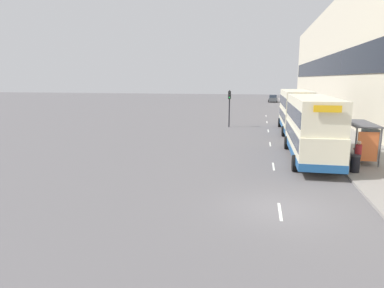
{
  "coord_description": "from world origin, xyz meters",
  "views": [
    {
      "loc": [
        -1.01,
        -14.35,
        5.49
      ],
      "look_at": [
        -6.81,
        15.08,
        -0.25
      ],
      "focal_mm": 32.0,
      "sensor_mm": 36.0,
      "label": 1
    }
  ],
  "objects_px": {
    "car_0": "(273,98)",
    "litter_bin": "(355,163)",
    "double_decker_bus_near": "(311,127)",
    "traffic_light_far_kerb": "(229,102)",
    "bus_shelter": "(364,135)",
    "pedestrian_1": "(358,156)",
    "pedestrian_at_shelter": "(334,141)",
    "pedestrian_2": "(370,138)",
    "double_decker_bus_ahead": "(295,110)"
  },
  "relations": [
    {
      "from": "pedestrian_1",
      "to": "pedestrian_2",
      "type": "distance_m",
      "value": 7.31
    },
    {
      "from": "double_decker_bus_near",
      "to": "double_decker_bus_ahead",
      "type": "relative_size",
      "value": 1.01
    },
    {
      "from": "bus_shelter",
      "to": "pedestrian_1",
      "type": "bearing_deg",
      "value": -109.51
    },
    {
      "from": "car_0",
      "to": "litter_bin",
      "type": "bearing_deg",
      "value": -87.71
    },
    {
      "from": "car_0",
      "to": "pedestrian_2",
      "type": "relative_size",
      "value": 2.31
    },
    {
      "from": "pedestrian_at_shelter",
      "to": "litter_bin",
      "type": "bearing_deg",
      "value": -88.15
    },
    {
      "from": "bus_shelter",
      "to": "double_decker_bus_near",
      "type": "height_order",
      "value": "double_decker_bus_near"
    },
    {
      "from": "pedestrian_1",
      "to": "litter_bin",
      "type": "distance_m",
      "value": 0.51
    },
    {
      "from": "pedestrian_1",
      "to": "pedestrian_at_shelter",
      "type": "bearing_deg",
      "value": 94.02
    },
    {
      "from": "bus_shelter",
      "to": "car_0",
      "type": "distance_m",
      "value": 60.12
    },
    {
      "from": "double_decker_bus_ahead",
      "to": "bus_shelter",
      "type": "bearing_deg",
      "value": -76.47
    },
    {
      "from": "double_decker_bus_near",
      "to": "pedestrian_at_shelter",
      "type": "relative_size",
      "value": 5.81
    },
    {
      "from": "double_decker_bus_ahead",
      "to": "traffic_light_far_kerb",
      "type": "distance_m",
      "value": 7.39
    },
    {
      "from": "double_decker_bus_near",
      "to": "litter_bin",
      "type": "xyz_separation_m",
      "value": [
        2.08,
        -3.35,
        -1.61
      ]
    },
    {
      "from": "double_decker_bus_near",
      "to": "litter_bin",
      "type": "bearing_deg",
      "value": -58.2
    },
    {
      "from": "double_decker_bus_near",
      "to": "traffic_light_far_kerb",
      "type": "bearing_deg",
      "value": 114.31
    },
    {
      "from": "pedestrian_1",
      "to": "traffic_light_far_kerb",
      "type": "distance_m",
      "value": 20.53
    },
    {
      "from": "double_decker_bus_near",
      "to": "double_decker_bus_ahead",
      "type": "height_order",
      "value": "same"
    },
    {
      "from": "pedestrian_at_shelter",
      "to": "litter_bin",
      "type": "xyz_separation_m",
      "value": [
        0.17,
        -5.3,
        -0.39
      ]
    },
    {
      "from": "bus_shelter",
      "to": "traffic_light_far_kerb",
      "type": "relative_size",
      "value": 1.0
    },
    {
      "from": "car_0",
      "to": "litter_bin",
      "type": "distance_m",
      "value": 63.24
    },
    {
      "from": "double_decker_bus_near",
      "to": "car_0",
      "type": "distance_m",
      "value": 59.86
    },
    {
      "from": "bus_shelter",
      "to": "pedestrian_at_shelter",
      "type": "distance_m",
      "value": 2.65
    },
    {
      "from": "traffic_light_far_kerb",
      "to": "pedestrian_1",
      "type": "bearing_deg",
      "value": -63.49
    },
    {
      "from": "double_decker_bus_near",
      "to": "car_0",
      "type": "height_order",
      "value": "double_decker_bus_near"
    },
    {
      "from": "car_0",
      "to": "traffic_light_far_kerb",
      "type": "height_order",
      "value": "traffic_light_far_kerb"
    },
    {
      "from": "double_decker_bus_ahead",
      "to": "car_0",
      "type": "bearing_deg",
      "value": 90.73
    },
    {
      "from": "double_decker_bus_near",
      "to": "litter_bin",
      "type": "height_order",
      "value": "double_decker_bus_near"
    },
    {
      "from": "litter_bin",
      "to": "traffic_light_far_kerb",
      "type": "relative_size",
      "value": 0.25
    },
    {
      "from": "bus_shelter",
      "to": "pedestrian_1",
      "type": "distance_m",
      "value": 3.21
    },
    {
      "from": "double_decker_bus_near",
      "to": "double_decker_bus_ahead",
      "type": "bearing_deg",
      "value": 89.38
    },
    {
      "from": "car_0",
      "to": "litter_bin",
      "type": "height_order",
      "value": "car_0"
    },
    {
      "from": "double_decker_bus_ahead",
      "to": "pedestrian_2",
      "type": "distance_m",
      "value": 10.43
    },
    {
      "from": "double_decker_bus_ahead",
      "to": "pedestrian_1",
      "type": "relative_size",
      "value": 5.71
    },
    {
      "from": "bus_shelter",
      "to": "double_decker_bus_near",
      "type": "xyz_separation_m",
      "value": [
        -3.3,
        0.15,
        0.41
      ]
    },
    {
      "from": "pedestrian_2",
      "to": "car_0",
      "type": "bearing_deg",
      "value": 95.42
    },
    {
      "from": "bus_shelter",
      "to": "double_decker_bus_ahead",
      "type": "xyz_separation_m",
      "value": [
        -3.16,
        13.12,
        0.41
      ]
    },
    {
      "from": "pedestrian_at_shelter",
      "to": "traffic_light_far_kerb",
      "type": "xyz_separation_m",
      "value": [
        -8.78,
        13.27,
        1.79
      ]
    },
    {
      "from": "car_0",
      "to": "pedestrian_at_shelter",
      "type": "height_order",
      "value": "pedestrian_at_shelter"
    },
    {
      "from": "litter_bin",
      "to": "double_decker_bus_near",
      "type": "bearing_deg",
      "value": 121.8
    },
    {
      "from": "pedestrian_2",
      "to": "bus_shelter",
      "type": "bearing_deg",
      "value": -111.88
    },
    {
      "from": "double_decker_bus_near",
      "to": "pedestrian_2",
      "type": "bearing_deg",
      "value": 37.6
    },
    {
      "from": "traffic_light_far_kerb",
      "to": "car_0",
      "type": "bearing_deg",
      "value": 81.81
    },
    {
      "from": "bus_shelter",
      "to": "double_decker_bus_ahead",
      "type": "bearing_deg",
      "value": 103.53
    },
    {
      "from": "pedestrian_1",
      "to": "pedestrian_2",
      "type": "bearing_deg",
      "value": 69.13
    },
    {
      "from": "double_decker_bus_near",
      "to": "pedestrian_2",
      "type": "distance_m",
      "value": 6.26
    },
    {
      "from": "bus_shelter",
      "to": "car_0",
      "type": "xyz_separation_m",
      "value": [
        -3.75,
        60.0,
        -1.01
      ]
    },
    {
      "from": "double_decker_bus_near",
      "to": "pedestrian_at_shelter",
      "type": "distance_m",
      "value": 2.99
    },
    {
      "from": "double_decker_bus_ahead",
      "to": "pedestrian_2",
      "type": "xyz_separation_m",
      "value": [
        4.72,
        -9.22,
        -1.25
      ]
    },
    {
      "from": "bus_shelter",
      "to": "pedestrian_at_shelter",
      "type": "height_order",
      "value": "bus_shelter"
    }
  ]
}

